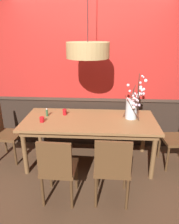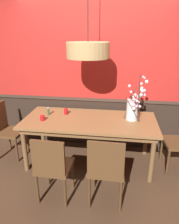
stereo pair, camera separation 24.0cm
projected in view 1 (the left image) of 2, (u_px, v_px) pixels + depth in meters
The scene contains 13 objects.
ground_plane at pixel (90, 161), 3.50m from camera, with size 24.00×24.00×0.00m, color #4C3321.
back_wall at pixel (92, 67), 3.57m from camera, with size 6.03×0.14×2.94m.
dining_table at pixel (90, 124), 3.26m from camera, with size 2.04×0.93×0.75m.
chair_head_west_end at pixel (3, 131), 3.41m from camera, with size 0.45×0.44×0.93m.
chair_far_side_left at pixel (79, 112), 4.18m from camera, with size 0.46×0.46×0.96m.
chair_near_side_left at pixel (58, 167), 2.50m from camera, with size 0.43×0.42×0.90m.
chair_near_side_right at pixel (112, 166), 2.48m from camera, with size 0.44×0.44×0.92m.
chair_far_side_right at pixel (107, 115), 4.10m from camera, with size 0.46×0.46×0.88m.
vase_with_blossoms at pixel (132, 107), 3.21m from camera, with size 0.31×0.37×0.71m.
candle_holder_nearer_center at pixel (42, 119), 3.13m from camera, with size 0.08×0.08×0.08m.
candle_holder_nearer_edge at pixel (65, 112), 3.39m from camera, with size 0.07×0.07×0.10m.
condiment_bottle at pixel (47, 113), 3.34m from camera, with size 0.04×0.04×0.13m.
pendant_lamp at pixel (88, 50), 2.89m from camera, with size 0.60×0.60×1.27m.
Camera 1 is at (0.19, -2.98, 2.00)m, focal length 33.69 mm.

